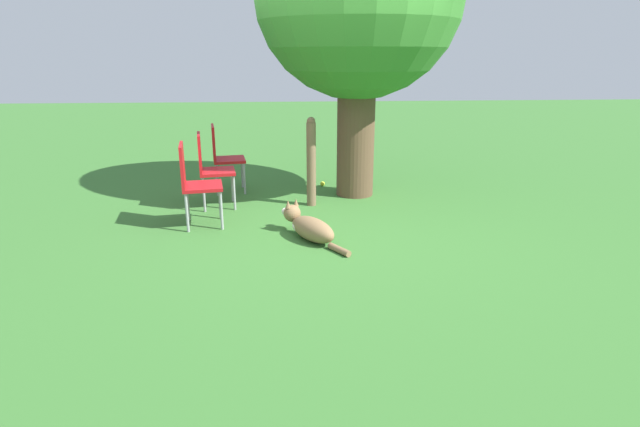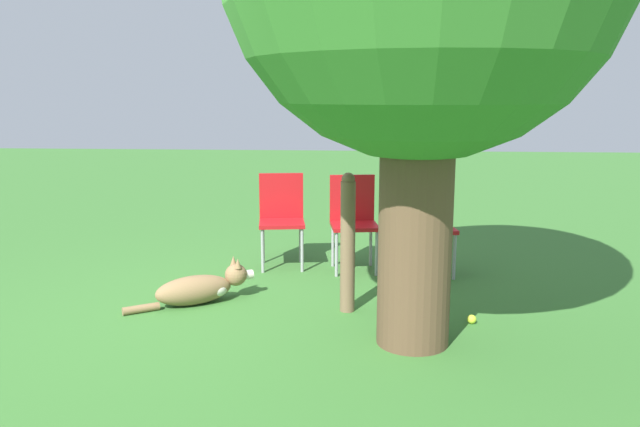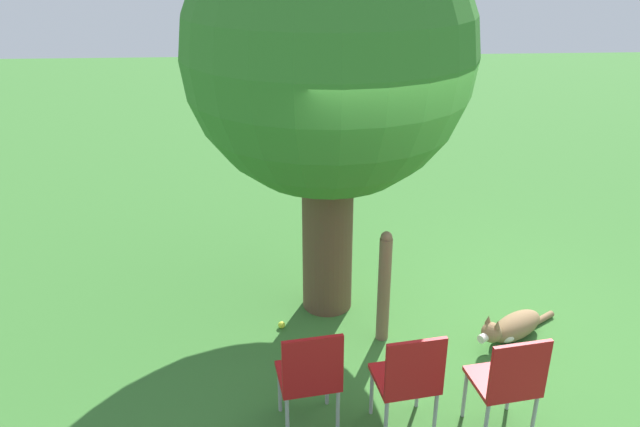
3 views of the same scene
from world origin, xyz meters
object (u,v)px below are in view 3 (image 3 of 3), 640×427
object	(u,v)px
dog	(512,327)
fence_post	(384,286)
oak_tree	(328,57)
red_chair_2	(310,374)
tennis_ball	(282,325)
red_chair_0	(509,380)
red_chair_1	(409,377)

from	to	relation	value
dog	fence_post	xyz separation A→B (m)	(0.10, 1.20, 0.43)
oak_tree	fence_post	xyz separation A→B (m)	(-0.61, -0.47, -1.94)
red_chair_2	tennis_ball	world-z (taller)	red_chair_2
dog	red_chair_0	world-z (taller)	red_chair_0
tennis_ball	dog	bearing A→B (deg)	-98.21
dog	red_chair_1	xyz separation A→B (m)	(-1.14, 1.21, 0.40)
dog	red_chair_2	bearing A→B (deg)	-4.06
oak_tree	fence_post	size ratio (longest dim) A/B	3.46
red_chair_0	red_chair_1	xyz separation A→B (m)	(0.07, 0.71, 0.00)
red_chair_2	red_chair_1	bearing A→B (deg)	-104.72
fence_post	oak_tree	bearing A→B (deg)	37.54
dog	red_chair_0	distance (m)	1.37
oak_tree	tennis_ball	xyz separation A→B (m)	(-0.40, 0.47, -2.46)
red_chair_1	tennis_ball	distance (m)	1.79
oak_tree	red_chair_0	distance (m)	2.99
oak_tree	red_chair_0	bearing A→B (deg)	-148.58
fence_post	red_chair_0	bearing A→B (deg)	-151.76
red_chair_1	fence_post	bearing A→B (deg)	-9.34
red_chair_0	tennis_ball	xyz separation A→B (m)	(1.53, 1.64, -0.50)
oak_tree	red_chair_0	size ratio (longest dim) A/B	4.16
fence_post	red_chair_1	distance (m)	1.24
dog	red_chair_2	xyz separation A→B (m)	(-1.07, 1.93, 0.40)
oak_tree	fence_post	distance (m)	2.09
red_chair_0	red_chair_2	size ratio (longest dim) A/B	1.00
oak_tree	red_chair_2	xyz separation A→B (m)	(-1.78, 0.25, -1.97)
tennis_ball	red_chair_1	bearing A→B (deg)	-147.37
dog	tennis_ball	size ratio (longest dim) A/B	13.97
oak_tree	tennis_ball	size ratio (longest dim) A/B	56.14
dog	red_chair_2	size ratio (longest dim) A/B	1.03
red_chair_0	red_chair_2	distance (m)	1.44
red_chair_0	red_chair_2	world-z (taller)	same
tennis_ball	oak_tree	bearing A→B (deg)	-49.51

